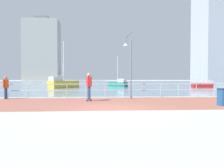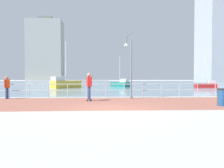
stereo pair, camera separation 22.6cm
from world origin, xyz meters
TOP-DOWN VIEW (x-y plane):
  - ground at (0.00, 40.00)m, footprint 220.00×220.00m
  - brick_paving at (0.00, 2.57)m, footprint 28.00×6.29m
  - harbor_water at (0.00, 50.71)m, footprint 180.00×88.00m
  - waterfront_railing at (-0.00, 5.71)m, footprint 25.25×0.06m
  - lamppost at (1.72, 5.26)m, footprint 0.60×0.71m
  - skateboarder at (-1.11, 3.55)m, footprint 0.41×0.54m
  - bystander at (-7.03, 5.36)m, footprint 0.31×0.56m
  - trash_bin at (6.08, 0.86)m, footprint 0.46×0.46m
  - sailboat_red at (-7.73, 34.32)m, footprint 3.45×2.43m
  - sailboat_blue at (15.74, 21.74)m, footprint 3.22×1.00m
  - sailboat_gray at (2.92, 25.44)m, footprint 3.16×3.63m
  - sailboat_teal at (-5.72, 22.38)m, footprint 4.37×4.84m
  - tower_glass at (-29.44, 104.70)m, footprint 17.88×10.28m
  - tower_concrete at (51.67, 81.73)m, footprint 15.13×16.35m

SIDE VIEW (x-z plane):
  - ground at x=0.00m, z-range 0.00..0.00m
  - harbor_water at x=0.00m, z-range 0.00..0.00m
  - brick_paving at x=0.00m, z-range 0.00..0.01m
  - sailboat_blue at x=15.74m, z-range -1.83..2.70m
  - sailboat_red at x=-7.73m, z-range -1.90..2.79m
  - trash_bin at x=6.08m, z-range 0.00..0.93m
  - sailboat_gray at x=2.92m, z-range -2.10..3.09m
  - sailboat_teal at x=-5.72m, z-range -2.84..4.18m
  - waterfront_railing at x=0.00m, z-range 0.20..1.26m
  - bystander at x=-7.03m, z-range 0.14..1.75m
  - skateboarder at x=-1.11m, z-range 0.19..1.99m
  - lamppost at x=1.72m, z-range 0.25..5.02m
  - tower_glass at x=-29.44m, z-range -0.83..32.72m
  - tower_concrete at x=51.67m, z-range -0.83..44.71m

